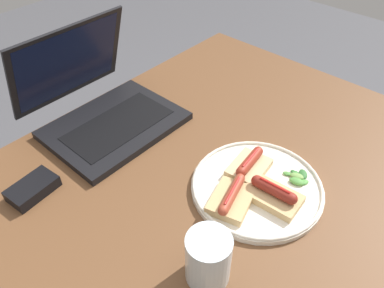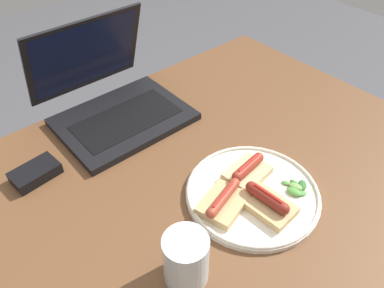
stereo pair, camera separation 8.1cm
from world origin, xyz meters
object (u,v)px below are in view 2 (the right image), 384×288
drinking_glass (186,259)px  external_drive (35,173)px  laptop (113,100)px  plate (252,193)px

drinking_glass → external_drive: size_ratio=0.96×
laptop → plate: size_ratio=1.15×
plate → drinking_glass: 0.23m
laptop → plate: 0.43m
plate → drinking_glass: (-0.22, -0.05, 0.04)m
external_drive → plate: bearing=-53.1°
laptop → external_drive: size_ratio=3.04×
laptop → drinking_glass: 0.50m
laptop → drinking_glass: laptop is taller
drinking_glass → external_drive: (-0.10, 0.39, -0.04)m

